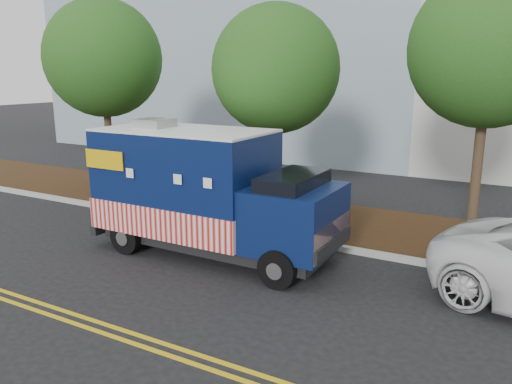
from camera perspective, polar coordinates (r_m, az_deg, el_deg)
The scene contains 10 objects.
ground at distance 13.18m, azimuth -3.31°, elevation -6.67°, with size 120.00×120.00×0.00m, color black.
curb at distance 14.29m, azimuth -0.30°, elevation -4.70°, with size 120.00×0.18×0.15m, color #9E9E99.
mulch_strip at distance 16.07m, azimuth 3.37°, elevation -2.64°, with size 120.00×4.00×0.15m, color black.
centerline_near at distance 10.03m, azimuth -17.45°, elevation -14.04°, with size 120.00×0.10×0.01m, color gold.
centerline_far at distance 9.88m, azimuth -18.52°, elevation -14.56°, with size 120.00×0.10×0.01m, color gold.
tree_a at distance 19.26m, azimuth -17.05°, elevation 14.38°, with size 4.18×4.18×7.12m.
tree_b at distance 15.26m, azimuth 2.25°, elevation 13.80°, with size 3.82×3.82×6.54m.
tree_c at distance 14.05m, azimuth 25.13°, elevation 14.59°, with size 3.95×3.95×7.09m.
sign_post at distance 15.45m, azimuth -7.19°, elevation 0.92°, with size 0.06×0.06×2.40m, color #473828.
food_truck at distance 12.67m, azimuth -5.98°, elevation -0.31°, with size 6.43×2.49×3.38m.
Camera 1 is at (6.66, -10.42, 4.54)m, focal length 35.00 mm.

